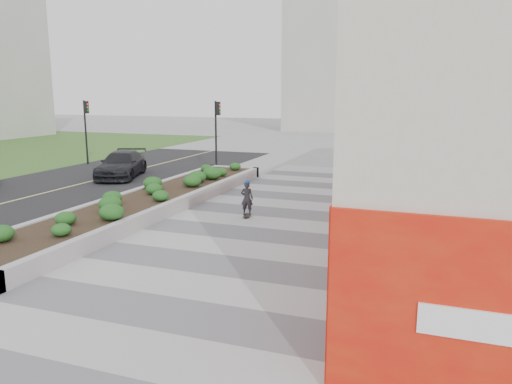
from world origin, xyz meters
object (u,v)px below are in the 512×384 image
traffic_signal_near (217,125)px  skateboarder (247,198)px  traffic_signal_far (86,122)px  car_dark (121,165)px  planter (149,199)px

traffic_signal_near → skateboarder: (5.95, -10.37, -2.02)m
traffic_signal_far → skateboarder: bearing=-33.1°
skateboarder → car_dark: 11.69m
traffic_signal_near → skateboarder: 12.13m
planter → traffic_signal_far: bearing=137.5°
traffic_signal_near → traffic_signal_far: bearing=-176.9°
traffic_signal_far → planter: bearing=-42.5°
planter → car_dark: (-5.71, 6.29, 0.30)m
planter → traffic_signal_far: 15.00m
traffic_signal_near → planter: bearing=-80.7°
traffic_signal_near → skateboarder: size_ratio=2.89×
traffic_signal_near → skateboarder: bearing=-60.2°
traffic_signal_near → skateboarder: traffic_signal_near is taller
car_dark → skateboarder: bearing=-51.0°
planter → skateboarder: size_ratio=12.37×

